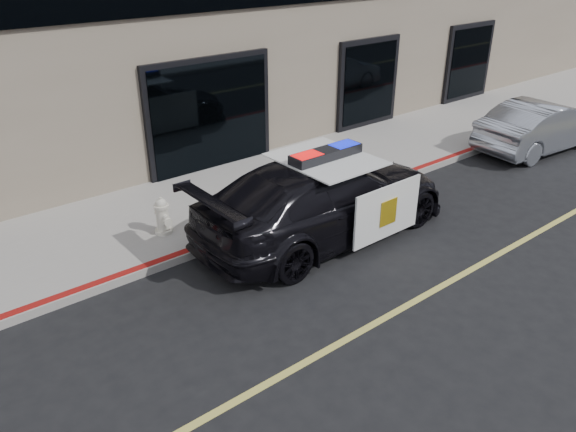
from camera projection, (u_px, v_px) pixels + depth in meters
ground at (468, 271)px, 10.05m from camera, size 120.00×120.00×0.00m
sidewalk_n at (286, 179)px, 13.68m from camera, size 60.00×3.50×0.15m
police_car at (325, 197)px, 10.95m from camera, size 2.55×5.55×1.81m
silver_sedan at (543, 126)px, 15.45m from camera, size 2.22×4.48×1.39m
fire_hydrant at (163, 217)px, 10.89m from camera, size 0.34×0.47×0.75m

